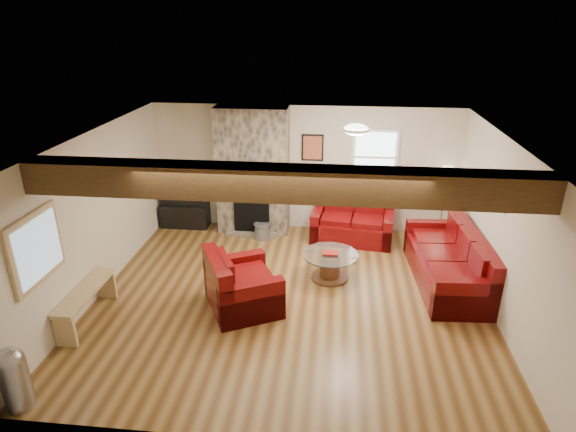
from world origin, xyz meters
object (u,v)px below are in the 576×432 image
(tv_cabinet, at_px, (185,215))
(television, at_px, (183,193))
(floor_lamp, at_px, (447,178))
(sofa_three, at_px, (448,258))
(loveseat, at_px, (352,220))
(armchair_red, at_px, (243,281))
(coffee_table, at_px, (330,266))

(tv_cabinet, bearing_deg, television, 0.00)
(tv_cabinet, height_order, floor_lamp, floor_lamp)
(television, bearing_deg, tv_cabinet, 0.00)
(sofa_three, height_order, floor_lamp, floor_lamp)
(television, xyz_separation_m, floor_lamp, (5.13, -0.09, 0.53))
(loveseat, relative_size, armchair_red, 1.41)
(loveseat, distance_m, floor_lamp, 1.92)
(loveseat, bearing_deg, sofa_three, -37.89)
(floor_lamp, bearing_deg, tv_cabinet, 178.98)
(sofa_three, distance_m, coffee_table, 1.91)
(sofa_three, bearing_deg, floor_lamp, 169.55)
(sofa_three, relative_size, coffee_table, 2.47)
(television, bearing_deg, loveseat, -5.00)
(loveseat, relative_size, coffee_table, 1.65)
(coffee_table, distance_m, floor_lamp, 2.93)
(television, bearing_deg, sofa_three, -19.78)
(loveseat, bearing_deg, coffee_table, -97.57)
(sofa_three, distance_m, floor_lamp, 1.88)
(armchair_red, bearing_deg, floor_lamp, -77.79)
(coffee_table, height_order, television, television)
(floor_lamp, bearing_deg, television, 178.98)
(armchair_red, relative_size, floor_lamp, 0.73)
(armchair_red, bearing_deg, coffee_table, -79.24)
(loveseat, height_order, tv_cabinet, loveseat)
(sofa_three, bearing_deg, loveseat, -138.01)
(loveseat, bearing_deg, tv_cabinet, -178.48)
(loveseat, height_order, armchair_red, armchair_red)
(television, height_order, floor_lamp, floor_lamp)
(sofa_three, relative_size, television, 2.59)
(sofa_three, xyz_separation_m, coffee_table, (-1.89, -0.08, -0.21))
(sofa_three, distance_m, loveseat, 2.11)
(loveseat, bearing_deg, armchair_red, -116.68)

